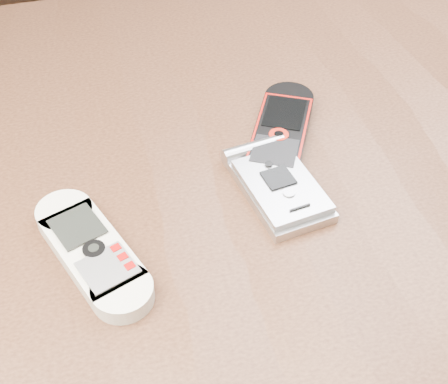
{
  "coord_description": "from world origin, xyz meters",
  "views": [
    {
      "loc": [
        -0.09,
        -0.36,
        1.13
      ],
      "look_at": [
        0.01,
        0.0,
        0.76
      ],
      "focal_mm": 50.0,
      "sensor_mm": 36.0,
      "label": 1
    }
  ],
  "objects_px": {
    "table": "(219,277)",
    "nokia_black_red": "(280,135)",
    "motorola_razr": "(280,186)",
    "nokia_white": "(92,251)"
  },
  "relations": [
    {
      "from": "table",
      "to": "motorola_razr",
      "type": "height_order",
      "value": "motorola_razr"
    },
    {
      "from": "table",
      "to": "nokia_white",
      "type": "relative_size",
      "value": 8.4
    },
    {
      "from": "table",
      "to": "nokia_black_red",
      "type": "relative_size",
      "value": 7.6
    },
    {
      "from": "table",
      "to": "nokia_black_red",
      "type": "bearing_deg",
      "value": 39.45
    },
    {
      "from": "nokia_black_red",
      "to": "motorola_razr",
      "type": "xyz_separation_m",
      "value": [
        -0.02,
        -0.07,
        0.0
      ]
    },
    {
      "from": "motorola_razr",
      "to": "nokia_black_red",
      "type": "bearing_deg",
      "value": 62.5
    },
    {
      "from": "nokia_black_red",
      "to": "motorola_razr",
      "type": "bearing_deg",
      "value": -81.01
    },
    {
      "from": "nokia_black_red",
      "to": "table",
      "type": "bearing_deg",
      "value": -112.64
    },
    {
      "from": "table",
      "to": "motorola_razr",
      "type": "bearing_deg",
      "value": -4.5
    },
    {
      "from": "motorola_razr",
      "to": "nokia_white",
      "type": "bearing_deg",
      "value": -178.02
    }
  ]
}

